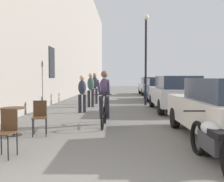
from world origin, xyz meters
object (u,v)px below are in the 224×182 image
Objects in this scene: pedestrian_near at (82,92)px; parked_car_second at (175,93)px; pedestrian_mid at (91,88)px; cafe_chair_mid_toward_wall at (40,115)px; parked_car_fourth at (150,86)px; parked_car_nearest at (223,108)px; parked_motorcycle at (213,143)px; cafe_table_mid at (14,115)px; cafe_chair_near_toward_street at (6,129)px; parked_car_third at (159,89)px; cyclist_on_bicycle at (104,100)px; street_lamp at (146,48)px; pedestrian_far at (95,86)px; pedestrian_furthest at (95,87)px.

pedestrian_near reaches higher than parked_car_second.
pedestrian_mid is 0.39× the size of parked_car_second.
parked_car_fourth is (4.66, 16.43, 0.28)m from cafe_chair_mid_toward_wall.
pedestrian_mid is 0.41× the size of parked_car_nearest.
parked_motorcycle is at bearing -93.12° from parked_car_fourth.
parked_car_second is at bearing 44.91° from cafe_table_mid.
parked_car_second is (-0.03, 5.42, 0.05)m from parked_car_nearest.
cafe_chair_near_toward_street is 18.86m from parked_car_fourth.
parked_car_third is (0.03, 5.41, -0.06)m from parked_car_second.
parked_car_nearest is (2.95, -1.77, -0.05)m from cyclist_on_bicycle.
cyclist_on_bicycle is 5.22m from pedestrian_mid.
cafe_chair_near_toward_street reaches higher than cafe_table_mid.
street_lamp is at bearing 69.68° from cafe_chair_near_toward_street.
pedestrian_near is 7.37m from parked_car_third.
parked_motorcycle is at bearing -31.74° from cafe_chair_mid_toward_wall.
street_lamp reaches higher than cafe_chair_mid_toward_wall.
parked_car_third is (1.12, 2.96, -2.35)m from street_lamp.
pedestrian_far is 0.36× the size of street_lamp.
parked_car_nearest is 1.02× the size of parked_car_third.
pedestrian_mid is at bearing 86.04° from cafe_chair_near_toward_street.
cafe_table_mid is 2.70m from cyclist_on_bicycle.
pedestrian_near is 3.86m from pedestrian_far.
cafe_chair_near_toward_street is at bearing -104.45° from parked_car_fourth.
street_lamp is (2.85, -0.71, 2.11)m from pedestrian_far.
parked_car_fourth reaches higher than parked_motorcycle.
parked_car_third is at bearing 89.63° from parked_car_second.
parked_car_third reaches higher than cafe_chair_near_toward_street.
pedestrian_far is 0.83× the size of parked_motorcycle.
pedestrian_near is 5.58m from pedestrian_furthest.
cafe_chair_mid_toward_wall is 0.18× the size of street_lamp.
parked_car_second is 5.41m from parked_car_third.
cyclist_on_bicycle is (1.62, 3.24, 0.29)m from cafe_chair_near_toward_street.
cafe_table_mid is 10.07m from pedestrian_furthest.
parked_car_third is at bearing 7.39° from pedestrian_furthest.
pedestrian_mid is 0.98× the size of pedestrian_far.
cyclist_on_bicycle is 0.36× the size of street_lamp.
cafe_chair_mid_toward_wall is 0.50× the size of pedestrian_far.
cyclist_on_bicycle is 0.40× the size of parked_car_second.
street_lamp is (1.84, 6.09, 2.30)m from cyclist_on_bicycle.
pedestrian_mid is 1.06× the size of pedestrian_furthest.
cafe_chair_near_toward_street is at bearing -123.38° from parked_car_second.
cafe_chair_near_toward_street is 0.21× the size of parked_car_nearest.
parked_car_fourth is at bearing 67.37° from pedestrian_mid.
parked_car_second is (4.50, 5.07, 0.29)m from cafe_chair_mid_toward_wall.
cyclist_on_bicycle is 6.77m from street_lamp.
street_lamp is at bearing 18.76° from pedestrian_mid.
cafe_chair_near_toward_street is 11.78m from pedestrian_furthest.
parked_car_nearest is at bearing -90.45° from parked_car_fourth.
parked_car_nearest is at bearing -89.68° from parked_car_second.
pedestrian_far is 0.43× the size of parked_car_third.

